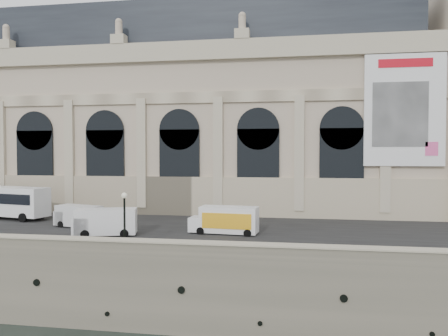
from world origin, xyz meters
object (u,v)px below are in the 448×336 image
object	(u,v)px
bus_left	(0,201)
van_b	(102,222)
van_c	(77,216)
box_truck	(225,220)
lamp_right	(125,221)

from	to	relation	value
bus_left	van_b	xyz separation A→B (m)	(17.16, -8.50, -0.85)
van_c	van_b	bearing A→B (deg)	-40.44
bus_left	van_b	distance (m)	19.17
box_truck	van_b	bearing A→B (deg)	-165.89
van_b	van_c	world-z (taller)	van_b
van_c	lamp_right	xyz separation A→B (m)	(9.28, -9.47, 1.16)
bus_left	box_truck	world-z (taller)	bus_left
bus_left	van_b	bearing A→B (deg)	-26.34
van_c	lamp_right	world-z (taller)	lamp_right
bus_left	van_c	bearing A→B (deg)	-19.48
bus_left	lamp_right	xyz separation A→B (m)	(21.57, -13.82, 0.18)
van_c	box_truck	distance (m)	16.47
lamp_right	van_b	bearing A→B (deg)	129.69
van_c	lamp_right	bearing A→B (deg)	-45.57
bus_left	van_c	size ratio (longest dim) A/B	2.38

